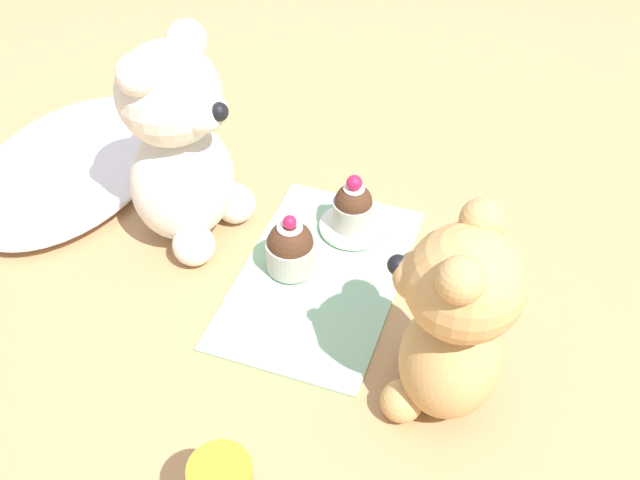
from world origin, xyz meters
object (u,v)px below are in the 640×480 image
object	(u,v)px
teddy_bear_cream	(180,149)
saucer_plate	(353,226)
teddy_bear_tan	(454,323)
cupcake_near_tan_bear	(353,207)
cupcake_near_cream_bear	(292,246)

from	to	relation	value
teddy_bear_cream	saucer_plate	world-z (taller)	teddy_bear_cream
teddy_bear_tan	cupcake_near_tan_bear	size ratio (longest dim) A/B	3.01
teddy_bear_cream	cupcake_near_cream_bear	size ratio (longest dim) A/B	3.37
teddy_bear_tan	cupcake_near_tan_bear	distance (m)	0.25
cupcake_near_cream_bear	saucer_plate	xyz separation A→B (m)	(0.08, -0.04, -0.03)
cupcake_near_cream_bear	cupcake_near_tan_bear	distance (m)	0.09
teddy_bear_cream	saucer_plate	size ratio (longest dim) A/B	3.21
teddy_bear_tan	saucer_plate	distance (m)	0.26
cupcake_near_cream_bear	saucer_plate	bearing A→B (deg)	-30.01
cupcake_near_tan_bear	teddy_bear_cream	bearing A→B (deg)	107.75
teddy_bear_tan	cupcake_near_cream_bear	world-z (taller)	teddy_bear_tan
cupcake_near_cream_bear	saucer_plate	distance (m)	0.09
teddy_bear_tan	cupcake_near_cream_bear	bearing A→B (deg)	-117.44
teddy_bear_cream	teddy_bear_tan	world-z (taller)	teddy_bear_cream
teddy_bear_cream	cupcake_near_tan_bear	world-z (taller)	teddy_bear_cream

